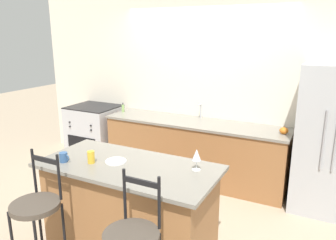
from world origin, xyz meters
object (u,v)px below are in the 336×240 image
Objects in this scene: refrigerator at (329,139)px; tumbler_cup at (91,157)px; bar_stool_near at (37,217)px; wine_glass at (197,155)px; oven_range at (95,133)px; coffee_mug at (64,157)px; soap_bottle at (123,108)px; pumpkin_decoration at (284,131)px; dinner_plate at (116,161)px.

refrigerator is 15.28× the size of tumbler_cup.
bar_stool_near is (-2.13, -2.51, -0.27)m from refrigerator.
oven_range is at bearing 146.75° from wine_glass.
wine_glass is 1.27m from coffee_mug.
coffee_mug is at bearing 103.31° from bar_stool_near.
coffee_mug is at bearing -69.80° from soap_bottle.
soap_bottle is (-0.77, 2.10, -0.03)m from coffee_mug.
wine_glass is 1.79× the size of pumpkin_decoration.
refrigerator is at bearing 44.59° from tumbler_cup.
bar_stool_near is 9.94× the size of tumbler_cup.
coffee_mug is (-2.24, -2.06, 0.09)m from refrigerator.
dinner_plate reaches higher than oven_range.
soap_bottle is at bearing 110.20° from coffee_mug.
wine_glass is at bearing 38.16° from bar_stool_near.
wine_glass is at bearing -107.46° from pumpkin_decoration.
dinner_plate is at bearing 63.60° from bar_stool_near.
oven_range is 3.10m from pumpkin_decoration.
dinner_plate is (-1.80, -1.84, 0.05)m from refrigerator.
dinner_plate is 0.79m from wine_glass.
wine_glass reaches higher than dinner_plate.
dinner_plate is (1.79, -1.85, 0.48)m from oven_range.
soap_bottle is at bearing 139.22° from wine_glass.
bar_stool_near is 10.57× the size of pumpkin_decoration.
coffee_mug is (-1.20, -0.40, -0.09)m from wine_glass.
dinner_plate is at bearing 26.62° from coffee_mug.
soap_bottle is at bearing 109.01° from bar_stool_near.
pumpkin_decoration is at bearing -1.22° from soap_bottle.
tumbler_cup is (-1.99, -1.96, 0.10)m from refrigerator.
refrigerator reaches higher than tumbler_cup.
refrigerator is 11.88× the size of soap_bottle.
dinner_plate is 1.35× the size of soap_bottle.
refrigerator is 16.26× the size of pumpkin_decoration.
soap_bottle reaches higher than pumpkin_decoration.
tumbler_cup reaches higher than dinner_plate.
bar_stool_near is 7.72× the size of soap_bottle.
wine_glass reaches higher than pumpkin_decoration.
soap_bottle is (-3.01, 0.04, 0.06)m from refrigerator.
bar_stool_near is 2.99m from pumpkin_decoration.
refrigerator is at bearing -0.17° from oven_range.
wine_glass is (2.54, -1.67, 0.61)m from oven_range.
refrigerator is 1.97m from wine_glass.
oven_range is 8.50× the size of pumpkin_decoration.
wine_glass is 1.73m from pumpkin_decoration.
dinner_plate is 2.22m from pumpkin_decoration.
bar_stool_near reaches higher than soap_bottle.
dinner_plate is 0.50m from coffee_mug.
wine_glass is at bearing -33.25° from oven_range.
wine_glass is 1.79× the size of coffee_mug.
dinner_plate is 1.03× the size of wine_glass.
soap_bottle is (-1.97, 1.70, -0.12)m from wine_glass.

